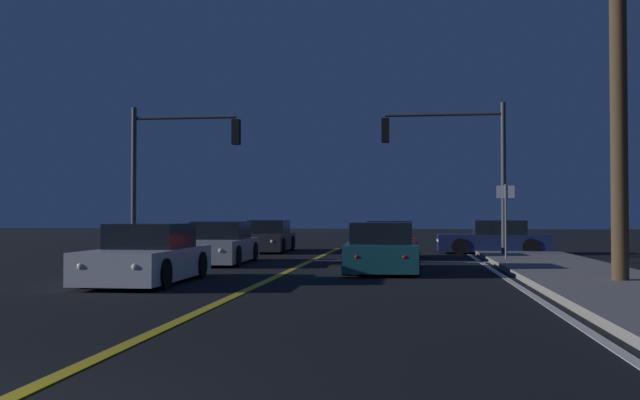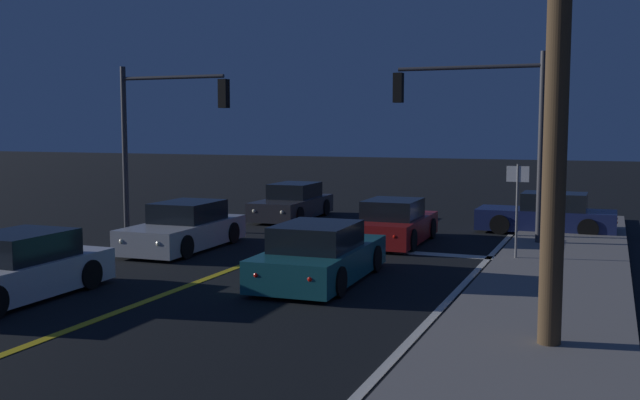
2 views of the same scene
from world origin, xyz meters
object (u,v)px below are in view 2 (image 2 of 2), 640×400
at_px(car_lead_oncoming_navy, 548,216).
at_px(traffic_signal_far_left, 162,121).
at_px(car_distant_tail_red, 394,224).
at_px(utility_pole_right, 559,29).
at_px(car_far_approaching_charcoal, 293,203).
at_px(car_side_waiting_white, 13,271).
at_px(traffic_signal_near_right, 484,116).
at_px(car_following_oncoming_silver, 185,229).
at_px(street_sign_corner, 517,197).
at_px(car_mid_block_teal, 320,256).

height_order(car_lead_oncoming_navy, traffic_signal_far_left, traffic_signal_far_left).
xyz_separation_m(car_distant_tail_red, utility_pole_right, (5.17, -9.40, 4.35)).
bearing_deg(car_far_approaching_charcoal, car_distant_tail_red, 138.91).
bearing_deg(car_lead_oncoming_navy, car_side_waiting_white, 145.97).
distance_m(car_distant_tail_red, utility_pole_right, 11.57).
height_order(traffic_signal_near_right, traffic_signal_far_left, traffic_signal_near_right).
xyz_separation_m(car_lead_oncoming_navy, traffic_signal_far_left, (-11.85, -4.43, 3.08)).
height_order(car_following_oncoming_silver, street_sign_corner, street_sign_corner).
relative_size(traffic_signal_near_right, utility_pole_right, 0.59).
bearing_deg(car_lead_oncoming_navy, car_following_oncoming_silver, 127.20).
height_order(car_far_approaching_charcoal, car_side_waiting_white, same).
bearing_deg(car_side_waiting_white, traffic_signal_near_right, -126.57).
xyz_separation_m(car_side_waiting_white, car_mid_block_teal, (5.14, 3.88, 0.00)).
height_order(car_far_approaching_charcoal, car_following_oncoming_silver, same).
distance_m(car_far_approaching_charcoal, car_side_waiting_white, 14.02).
height_order(car_far_approaching_charcoal, utility_pole_right, utility_pole_right).
relative_size(car_lead_oncoming_navy, street_sign_corner, 1.73).
relative_size(car_following_oncoming_silver, car_distant_tail_red, 1.06).
bearing_deg(traffic_signal_far_left, utility_pole_right, -34.41).
distance_m(car_mid_block_teal, traffic_signal_far_left, 9.84).
bearing_deg(car_mid_block_teal, street_sign_corner, 43.30).
height_order(car_mid_block_teal, traffic_signal_near_right, traffic_signal_near_right).
bearing_deg(car_mid_block_teal, car_distant_tail_red, 87.19).
bearing_deg(car_lead_oncoming_navy, car_mid_block_teal, 157.17).
height_order(traffic_signal_near_right, street_sign_corner, traffic_signal_near_right).
bearing_deg(traffic_signal_near_right, car_far_approaching_charcoal, -24.17).
bearing_deg(car_distant_tail_red, traffic_signal_near_right, 18.52).
xyz_separation_m(car_far_approaching_charcoal, car_mid_block_teal, (5.16, -10.14, 0.00)).
bearing_deg(street_sign_corner, traffic_signal_far_left, 173.08).
xyz_separation_m(car_far_approaching_charcoal, utility_pole_right, (10.40, -13.71, 4.35)).
relative_size(car_lead_oncoming_navy, car_side_waiting_white, 1.00).
bearing_deg(utility_pole_right, car_mid_block_teal, 145.77).
relative_size(car_following_oncoming_silver, street_sign_corner, 1.77).
bearing_deg(car_mid_block_teal, traffic_signal_near_right, 67.35).
bearing_deg(street_sign_corner, car_mid_block_teal, -134.63).
bearing_deg(car_distant_tail_red, car_lead_oncoming_navy, 42.66).
height_order(car_side_waiting_white, utility_pole_right, utility_pole_right).
xyz_separation_m(car_side_waiting_white, utility_pole_right, (10.38, 0.31, 4.35)).
relative_size(car_far_approaching_charcoal, street_sign_corner, 1.81).
relative_size(car_distant_tail_red, traffic_signal_far_left, 0.77).
bearing_deg(car_side_waiting_white, utility_pole_right, -178.97).
bearing_deg(car_far_approaching_charcoal, traffic_signal_near_right, 154.22).
relative_size(car_distant_tail_red, traffic_signal_near_right, 0.75).
bearing_deg(car_following_oncoming_silver, car_distant_tail_red, -151.17).
xyz_separation_m(traffic_signal_near_right, street_sign_corner, (1.33, -2.80, -2.08)).
xyz_separation_m(car_lead_oncoming_navy, traffic_signal_near_right, (-1.64, -3.03, 3.20)).
relative_size(car_lead_oncoming_navy, car_mid_block_teal, 0.96).
distance_m(car_far_approaching_charcoal, traffic_signal_near_right, 9.00).
bearing_deg(street_sign_corner, car_lead_oncoming_navy, 86.98).
bearing_deg(car_distant_tail_red, car_far_approaching_charcoal, 139.45).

